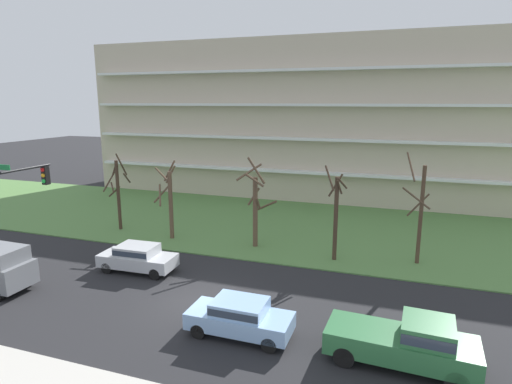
{
  "coord_description": "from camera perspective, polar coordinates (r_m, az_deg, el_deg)",
  "views": [
    {
      "loc": [
        8.89,
        -17.04,
        9.65
      ],
      "look_at": [
        1.06,
        6.0,
        4.4
      ],
      "focal_mm": 29.63,
      "sensor_mm": 36.0,
      "label": 1
    }
  ],
  "objects": [
    {
      "name": "tree_right",
      "position": [
        25.95,
        10.71,
        -2.87
      ],
      "size": [
        1.43,
        1.39,
        5.91
      ],
      "color": "#423023",
      "rests_on": "ground"
    },
    {
      "name": "tree_center",
      "position": [
        27.96,
        -0.06,
        -1.79
      ],
      "size": [
        2.74,
        2.18,
        6.21
      ],
      "color": "brown",
      "rests_on": "ground"
    },
    {
      "name": "tree_far_left",
      "position": [
        33.32,
        -18.12,
        0.08
      ],
      "size": [
        1.78,
        1.75,
        5.95
      ],
      "color": "#423023",
      "rests_on": "ground"
    },
    {
      "name": "sedan_silver_center_right",
      "position": [
        25.51,
        -15.7,
        -8.43
      ],
      "size": [
        4.47,
        1.98,
        1.57
      ],
      "rotation": [
        0.0,
        0.0,
        3.18
      ],
      "color": "#B7BABF",
      "rests_on": "ground"
    },
    {
      "name": "apartment_building",
      "position": [
        45.72,
        7.66,
        9.7
      ],
      "size": [
        45.24,
        12.5,
        15.52
      ],
      "color": "beige",
      "rests_on": "ground"
    },
    {
      "name": "ground",
      "position": [
        21.5,
        -8.1,
        -14.62
      ],
      "size": [
        160.0,
        160.0,
        0.0
      ],
      "primitive_type": "plane",
      "color": "#232326"
    },
    {
      "name": "sedan_blue_near_left",
      "position": [
        18.36,
        -2.21,
        -16.39
      ],
      "size": [
        4.41,
        1.83,
        1.57
      ],
      "rotation": [
        0.0,
        0.0,
        -0.01
      ],
      "color": "#8CB2E0",
      "rests_on": "ground"
    },
    {
      "name": "pickup_green_near_right",
      "position": [
        17.34,
        19.76,
        -18.45
      ],
      "size": [
        5.5,
        2.3,
        1.95
      ],
      "rotation": [
        0.0,
        0.0,
        -0.06
      ],
      "color": "#2D6B3D",
      "rests_on": "ground"
    },
    {
      "name": "tree_far_right",
      "position": [
        26.66,
        21.24,
        -2.47
      ],
      "size": [
        1.63,
        1.99,
        6.71
      ],
      "color": "#4C3828",
      "rests_on": "ground"
    },
    {
      "name": "tree_left",
      "position": [
        30.21,
        -11.64,
        -1.07
      ],
      "size": [
        1.41,
        2.04,
        5.63
      ],
      "color": "brown",
      "rests_on": "ground"
    },
    {
      "name": "grass_lawn_strip",
      "position": [
        33.68,
        2.69,
        -4.41
      ],
      "size": [
        80.0,
        16.0,
        0.08
      ],
      "primitive_type": "cube",
      "color": "#547F42",
      "rests_on": "ground"
    }
  ]
}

